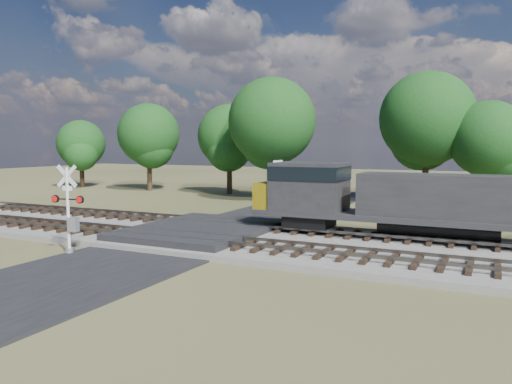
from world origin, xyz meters
The scene contains 10 objects.
ground centered at (0.00, 0.00, 0.00)m, with size 160.00×160.00×0.00m, color #3F4424.
ballast_bed centered at (10.00, 0.50, 0.15)m, with size 140.00×10.00×0.30m, color gray.
road centered at (0.00, 0.00, 0.04)m, with size 7.00×60.00×0.08m, color black.
crossing_panel centered at (0.00, 0.50, 0.32)m, with size 7.00×9.00×0.62m, color #262628.
track_near centered at (3.12, -2.00, 0.41)m, with size 140.00×2.60×0.33m.
track_far centered at (3.12, 3.00, 0.41)m, with size 140.00×2.60×0.33m.
crossing_signal_near centered at (-3.22, -5.99, 1.77)m, with size 1.71×0.44×4.26m.
crossing_signal_far centered at (3.48, 8.02, 1.69)m, with size 1.64×0.39×4.07m.
equipment_shed centered at (10.91, 13.27, 1.47)m, with size 4.43×4.43×2.91m.
treeline centered at (4.46, 20.68, 6.31)m, with size 82.40×11.56×11.35m.
Camera 1 is at (14.74, -23.13, 5.21)m, focal length 35.00 mm.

